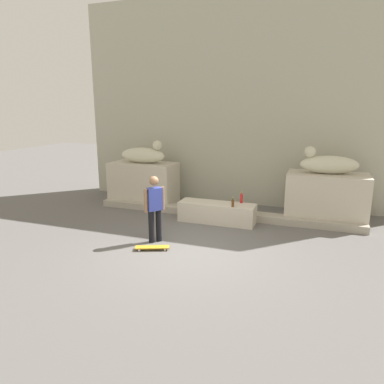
{
  "coord_description": "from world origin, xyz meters",
  "views": [
    {
      "loc": [
        2.68,
        -7.35,
        3.29
      ],
      "look_at": [
        -0.41,
        1.19,
        1.1
      ],
      "focal_mm": 33.15,
      "sensor_mm": 36.0,
      "label": 1
    }
  ],
  "objects_px": {
    "bottle_red": "(241,198)",
    "statue_reclining_left": "(144,155)",
    "bottle_brown": "(233,203)",
    "skater": "(155,206)",
    "skateboard": "(152,247)",
    "statue_reclining_right": "(328,164)"
  },
  "relations": [
    {
      "from": "bottle_red",
      "to": "statue_reclining_left",
      "type": "bearing_deg",
      "value": 166.0
    },
    {
      "from": "bottle_red",
      "to": "bottle_brown",
      "type": "distance_m",
      "value": 0.52
    },
    {
      "from": "skater",
      "to": "bottle_brown",
      "type": "bearing_deg",
      "value": 178.09
    },
    {
      "from": "statue_reclining_left",
      "to": "skateboard",
      "type": "height_order",
      "value": "statue_reclining_left"
    },
    {
      "from": "skater",
      "to": "skateboard",
      "type": "distance_m",
      "value": 1.01
    },
    {
      "from": "statue_reclining_left",
      "to": "bottle_brown",
      "type": "relative_size",
      "value": 6.04
    },
    {
      "from": "statue_reclining_left",
      "to": "statue_reclining_right",
      "type": "xyz_separation_m",
      "value": [
        5.85,
        -0.01,
        0.0
      ]
    },
    {
      "from": "statue_reclining_left",
      "to": "bottle_brown",
      "type": "bearing_deg",
      "value": -22.23
    },
    {
      "from": "skater",
      "to": "statue_reclining_left",
      "type": "bearing_deg",
      "value": -109.76
    },
    {
      "from": "statue_reclining_left",
      "to": "bottle_red",
      "type": "xyz_separation_m",
      "value": [
        3.58,
        -0.89,
        -1.0
      ]
    },
    {
      "from": "skateboard",
      "to": "skater",
      "type": "bearing_deg",
      "value": -94.35
    },
    {
      "from": "skater",
      "to": "bottle_red",
      "type": "height_order",
      "value": "skater"
    },
    {
      "from": "skater",
      "to": "bottle_red",
      "type": "distance_m",
      "value": 2.83
    },
    {
      "from": "skateboard",
      "to": "bottle_brown",
      "type": "xyz_separation_m",
      "value": [
        1.38,
        2.27,
        0.62
      ]
    },
    {
      "from": "skateboard",
      "to": "bottle_brown",
      "type": "distance_m",
      "value": 2.73
    },
    {
      "from": "statue_reclining_left",
      "to": "skater",
      "type": "xyz_separation_m",
      "value": [
        1.9,
        -3.16,
        -0.79
      ]
    },
    {
      "from": "skateboard",
      "to": "statue_reclining_left",
      "type": "bearing_deg",
      "value": -82.74
    },
    {
      "from": "statue_reclining_right",
      "to": "bottle_red",
      "type": "xyz_separation_m",
      "value": [
        -2.27,
        -0.89,
        -1.0
      ]
    },
    {
      "from": "skateboard",
      "to": "bottle_brown",
      "type": "bearing_deg",
      "value": -143.39
    },
    {
      "from": "bottle_red",
      "to": "statue_reclining_right",
      "type": "bearing_deg",
      "value": 21.33
    },
    {
      "from": "bottle_red",
      "to": "bottle_brown",
      "type": "bearing_deg",
      "value": -105.06
    },
    {
      "from": "skateboard",
      "to": "statue_reclining_right",
      "type": "bearing_deg",
      "value": -158.1
    }
  ]
}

